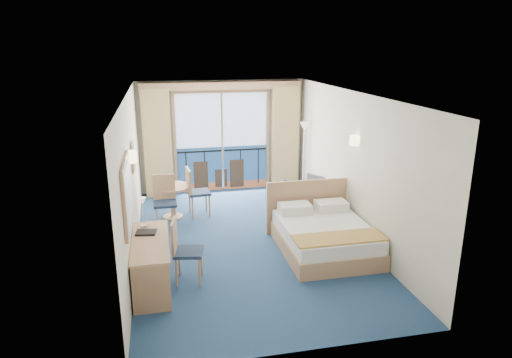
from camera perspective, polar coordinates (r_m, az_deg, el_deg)
name	(u,v)px	position (r m, az deg, el deg)	size (l,w,h in m)	color
floor	(248,241)	(8.55, -1.02, -7.74)	(6.50, 6.50, 0.00)	navy
room_walls	(247,147)	(7.99, -1.08, 3.97)	(4.04, 6.54, 2.72)	silver
balcony_door	(222,145)	(11.22, -4.27, 4.28)	(2.36, 0.03, 2.52)	navy
curtain_left	(158,144)	(10.95, -12.21, 4.35)	(0.65, 0.22, 2.55)	tan
curtain_right	(285,138)	(11.37, 3.65, 5.13)	(0.65, 0.22, 2.55)	tan
pelmet	(222,86)	(10.90, -4.30, 11.56)	(3.80, 0.25, 0.18)	tan
mirror	(127,194)	(6.48, -15.81, -1.76)	(0.05, 1.25, 0.95)	tan
wall_print	(133,157)	(8.34, -15.12, 2.68)	(0.04, 0.42, 0.52)	tan
sconce_left	(131,157)	(7.26, -15.36, 2.69)	(0.18, 0.18, 0.18)	beige
sconce_right	(355,140)	(8.42, 12.24, 4.75)	(0.18, 0.18, 0.18)	beige
bed	(324,235)	(8.17, 8.44, -6.92)	(1.64, 1.95, 1.03)	tan
nightstand	(324,205)	(9.55, 8.45, -3.29)	(0.47, 0.44, 0.61)	#9B7352
phone	(322,190)	(9.41, 8.31, -1.37)	(0.18, 0.14, 0.08)	silver
armchair	(309,194)	(10.01, 6.64, -1.92)	(0.78, 0.80, 0.73)	#424850
floor_lamp	(304,140)	(10.90, 6.03, 4.86)	(0.24, 0.24, 1.75)	silver
desk	(151,274)	(6.71, -12.95, -11.50)	(0.54, 1.57, 0.74)	tan
desk_chair	(183,247)	(7.06, -9.17, -8.39)	(0.51, 0.50, 1.00)	#1C2A43
folder	(146,232)	(7.21, -13.59, -6.50)	(0.30, 0.23, 0.03)	black
desk_lamp	(143,206)	(7.32, -13.96, -3.31)	(0.13, 0.13, 0.47)	silver
round_table	(172,194)	(9.66, -10.49, -1.81)	(0.77, 0.77, 0.69)	tan
table_chair_a	(195,189)	(9.68, -7.68, -1.24)	(0.50, 0.49, 1.04)	#1C2A43
table_chair_b	(165,198)	(9.22, -11.35, -2.33)	(0.45, 0.46, 1.04)	#1C2A43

